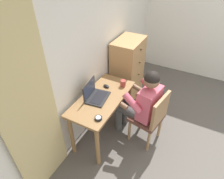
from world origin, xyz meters
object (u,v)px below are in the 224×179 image
Objects in this scene: dresser at (127,71)px; laptop at (95,95)px; person_seated at (141,101)px; computer_mouse at (106,86)px; desk at (102,104)px; coffee_mug at (123,83)px; desk_clock at (98,118)px; chair at (151,117)px.

laptop is (-1.05, 0.01, 0.20)m from dresser.
computer_mouse is at bearing 91.06° from person_seated.
coffee_mug reaches higher than desk.
person_seated is at bearing -73.04° from computer_mouse.
person_seated is 0.70m from desk_clock.
desk is 1.25× the size of chair.
dresser is at bearing 16.15° from computer_mouse.
dresser is 11.71× the size of computer_mouse.
chair is at bearing -99.35° from person_seated.
dresser reaches higher than chair.
laptop reaches higher than chair.
computer_mouse is at bearing 124.78° from coffee_mug.
computer_mouse is 0.65m from desk_clock.
chair is at bearing -107.08° from coffee_mug.
person_seated reaches higher than computer_mouse.
desk is at bearing -58.33° from laptop.
person_seated is (0.03, 0.18, 0.18)m from chair.
chair is at bearing -137.62° from dresser.
computer_mouse is at bearing -179.75° from dresser.
dresser is at bearing 3.82° from desk.
chair is 7.26× the size of coffee_mug.
dresser is 13.01× the size of desk_clock.
laptop is at bearing 179.43° from dresser.
desk_clock is (-0.33, -0.25, -0.04)m from laptop.
chair is (-0.79, -0.72, -0.10)m from dresser.
chair is 0.73× the size of person_seated.
laptop is at bearing 152.85° from coffee_mug.
coffee_mug is at bearing 72.92° from chair.
desk_clock reaches higher than desk.
coffee_mug is (0.75, 0.03, 0.03)m from desk_clock.
desk is at bearing -176.18° from dresser.
dresser is at bearing 17.92° from coffee_mug.
dresser is (1.01, 0.07, -0.02)m from desk.
laptop is at bearing 36.88° from desk_clock.
desk is at bearing 116.89° from person_seated.
chair is 2.35× the size of laptop.
dresser reaches higher than desk_clock.
chair reaches higher than computer_mouse.
chair is 0.77m from computer_mouse.
computer_mouse is (-0.77, -0.00, 0.17)m from dresser.
laptop is (-0.05, 0.08, 0.18)m from desk.
person_seated is at bearing -110.95° from coffee_mug.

